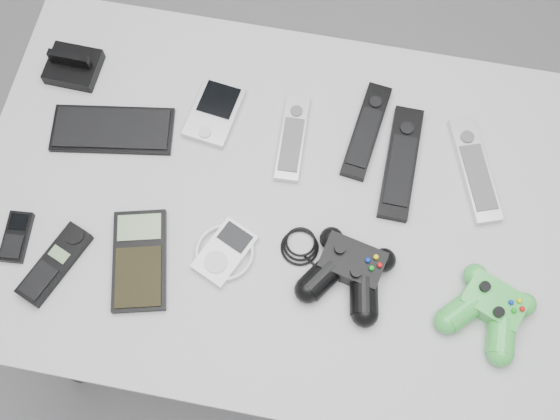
% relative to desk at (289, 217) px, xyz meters
% --- Properties ---
extents(floor, '(3.50, 3.50, 0.00)m').
position_rel_desk_xyz_m(floor, '(0.07, 0.07, -0.70)').
color(floor, slate).
rests_on(floor, ground).
extents(desk, '(1.14, 0.73, 0.76)m').
position_rel_desk_xyz_m(desk, '(0.00, 0.00, 0.00)').
color(desk, '#9B9B9E').
rests_on(desk, floor).
extents(pda_keyboard, '(0.24, 0.13, 0.01)m').
position_rel_desk_xyz_m(pda_keyboard, '(-0.35, 0.08, 0.07)').
color(pda_keyboard, black).
rests_on(pda_keyboard, desk).
extents(dock_bracket, '(0.10, 0.09, 0.05)m').
position_rel_desk_xyz_m(dock_bracket, '(-0.46, 0.20, 0.09)').
color(dock_bracket, black).
rests_on(dock_bracket, desk).
extents(pda, '(0.10, 0.14, 0.02)m').
position_rel_desk_xyz_m(pda, '(-0.17, 0.15, 0.08)').
color(pda, '#B7B7BF').
rests_on(pda, desk).
extents(remote_silver_a, '(0.05, 0.18, 0.02)m').
position_rel_desk_xyz_m(remote_silver_a, '(-0.02, 0.13, 0.08)').
color(remote_silver_a, '#B7B7BF').
rests_on(remote_silver_a, desk).
extents(remote_black_a, '(0.07, 0.20, 0.02)m').
position_rel_desk_xyz_m(remote_black_a, '(0.11, 0.17, 0.08)').
color(remote_black_a, black).
rests_on(remote_black_a, desk).
extents(remote_black_b, '(0.06, 0.22, 0.02)m').
position_rel_desk_xyz_m(remote_black_b, '(0.19, 0.11, 0.08)').
color(remote_black_b, black).
rests_on(remote_black_b, desk).
extents(remote_silver_b, '(0.11, 0.21, 0.02)m').
position_rel_desk_xyz_m(remote_silver_b, '(0.32, 0.13, 0.08)').
color(remote_silver_b, silver).
rests_on(remote_silver_b, desk).
extents(mobile_phone, '(0.05, 0.09, 0.02)m').
position_rel_desk_xyz_m(mobile_phone, '(-0.46, -0.15, 0.07)').
color(mobile_phone, black).
rests_on(mobile_phone, desk).
extents(cordless_handset, '(0.10, 0.16, 0.02)m').
position_rel_desk_xyz_m(cordless_handset, '(-0.38, -0.19, 0.08)').
color(cordless_handset, black).
rests_on(cordless_handset, desk).
extents(calculator, '(0.13, 0.20, 0.02)m').
position_rel_desk_xyz_m(calculator, '(-0.23, -0.15, 0.08)').
color(calculator, black).
rests_on(calculator, desk).
extents(mp3_player, '(0.14, 0.14, 0.02)m').
position_rel_desk_xyz_m(mp3_player, '(-0.09, -0.11, 0.08)').
color(mp3_player, silver).
rests_on(mp3_player, desk).
extents(controller_black, '(0.28, 0.21, 0.05)m').
position_rel_desk_xyz_m(controller_black, '(0.12, -0.11, 0.09)').
color(controller_black, black).
rests_on(controller_black, desk).
extents(controller_green, '(0.19, 0.19, 0.05)m').
position_rel_desk_xyz_m(controller_green, '(0.36, -0.13, 0.09)').
color(controller_green, green).
rests_on(controller_green, desk).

